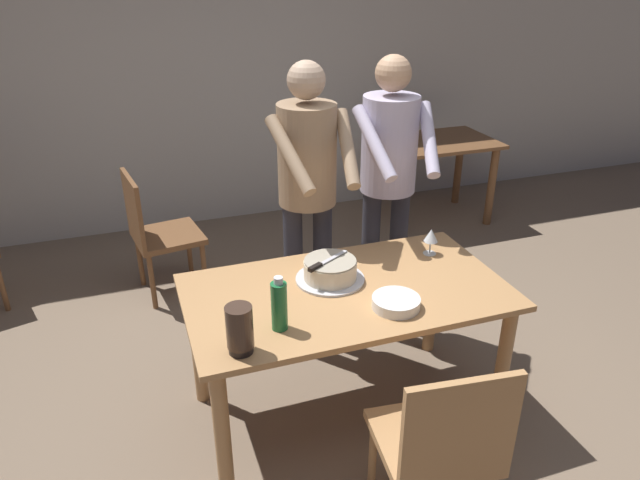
{
  "coord_description": "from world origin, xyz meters",
  "views": [
    {
      "loc": [
        -0.92,
        -2.25,
        2.19
      ],
      "look_at": [
        -0.04,
        0.26,
        0.9
      ],
      "focal_mm": 33.01,
      "sensor_mm": 36.0,
      "label": 1
    }
  ],
  "objects_px": {
    "plate_stack": "(396,303)",
    "cake_on_platter": "(330,271)",
    "hurricane_lamp": "(240,329)",
    "person_cutting_cake": "(308,182)",
    "wine_glass_near": "(431,236)",
    "person_standing_beside": "(389,170)",
    "cake_knife": "(320,264)",
    "chair_near_side": "(441,444)",
    "main_dining_table": "(346,310)",
    "background_table": "(435,158)",
    "background_chair_0": "(156,230)",
    "water_bottle": "(279,305)"
  },
  "relations": [
    {
      "from": "hurricane_lamp",
      "to": "background_table",
      "type": "height_order",
      "value": "hurricane_lamp"
    },
    {
      "from": "cake_on_platter",
      "to": "wine_glass_near",
      "type": "xyz_separation_m",
      "value": [
        0.6,
        0.09,
        0.05
      ]
    },
    {
      "from": "wine_glass_near",
      "to": "background_chair_0",
      "type": "relative_size",
      "value": 0.16
    },
    {
      "from": "main_dining_table",
      "to": "plate_stack",
      "type": "distance_m",
      "value": 0.3
    },
    {
      "from": "water_bottle",
      "to": "person_standing_beside",
      "type": "bearing_deg",
      "value": 43.91
    },
    {
      "from": "background_table",
      "to": "wine_glass_near",
      "type": "bearing_deg",
      "value": -120.46
    },
    {
      "from": "person_standing_beside",
      "to": "background_chair_0",
      "type": "xyz_separation_m",
      "value": [
        -1.3,
        0.91,
        -0.58
      ]
    },
    {
      "from": "background_table",
      "to": "chair_near_side",
      "type": "bearing_deg",
      "value": -118.79
    },
    {
      "from": "water_bottle",
      "to": "hurricane_lamp",
      "type": "xyz_separation_m",
      "value": [
        -0.19,
        -0.11,
        -0.01
      ]
    },
    {
      "from": "hurricane_lamp",
      "to": "water_bottle",
      "type": "bearing_deg",
      "value": 29.36
    },
    {
      "from": "hurricane_lamp",
      "to": "background_chair_0",
      "type": "height_order",
      "value": "hurricane_lamp"
    },
    {
      "from": "plate_stack",
      "to": "chair_near_side",
      "type": "height_order",
      "value": "chair_near_side"
    },
    {
      "from": "person_cutting_cake",
      "to": "background_chair_0",
      "type": "distance_m",
      "value": 1.36
    },
    {
      "from": "cake_knife",
      "to": "chair_near_side",
      "type": "bearing_deg",
      "value": -78.08
    },
    {
      "from": "background_table",
      "to": "background_chair_0",
      "type": "relative_size",
      "value": 1.11
    },
    {
      "from": "hurricane_lamp",
      "to": "main_dining_table",
      "type": "bearing_deg",
      "value": 28.48
    },
    {
      "from": "main_dining_table",
      "to": "hurricane_lamp",
      "type": "xyz_separation_m",
      "value": [
        -0.58,
        -0.32,
        0.22
      ]
    },
    {
      "from": "hurricane_lamp",
      "to": "plate_stack",
      "type": "bearing_deg",
      "value": 7.41
    },
    {
      "from": "wine_glass_near",
      "to": "person_standing_beside",
      "type": "bearing_deg",
      "value": 94.99
    },
    {
      "from": "cake_knife",
      "to": "background_table",
      "type": "bearing_deg",
      "value": 48.78
    },
    {
      "from": "hurricane_lamp",
      "to": "person_cutting_cake",
      "type": "height_order",
      "value": "person_cutting_cake"
    },
    {
      "from": "background_table",
      "to": "plate_stack",
      "type": "bearing_deg",
      "value": -123.21
    },
    {
      "from": "main_dining_table",
      "to": "cake_on_platter",
      "type": "distance_m",
      "value": 0.21
    },
    {
      "from": "main_dining_table",
      "to": "person_standing_beside",
      "type": "height_order",
      "value": "person_standing_beside"
    },
    {
      "from": "water_bottle",
      "to": "chair_near_side",
      "type": "distance_m",
      "value": 0.84
    },
    {
      "from": "cake_knife",
      "to": "background_table",
      "type": "xyz_separation_m",
      "value": [
        1.79,
        2.05,
        -0.29
      ]
    },
    {
      "from": "main_dining_table",
      "to": "water_bottle",
      "type": "xyz_separation_m",
      "value": [
        -0.39,
        -0.21,
        0.23
      ]
    },
    {
      "from": "plate_stack",
      "to": "chair_near_side",
      "type": "xyz_separation_m",
      "value": [
        -0.07,
        -0.58,
        -0.28
      ]
    },
    {
      "from": "plate_stack",
      "to": "person_standing_beside",
      "type": "xyz_separation_m",
      "value": [
        0.37,
        0.89,
        0.3
      ]
    },
    {
      "from": "cake_on_platter",
      "to": "plate_stack",
      "type": "relative_size",
      "value": 1.55
    },
    {
      "from": "cake_knife",
      "to": "water_bottle",
      "type": "xyz_separation_m",
      "value": [
        -0.28,
        -0.29,
        -0.0
      ]
    },
    {
      "from": "water_bottle",
      "to": "hurricane_lamp",
      "type": "bearing_deg",
      "value": -150.64
    },
    {
      "from": "cake_knife",
      "to": "person_standing_beside",
      "type": "relative_size",
      "value": 0.14
    },
    {
      "from": "main_dining_table",
      "to": "person_standing_beside",
      "type": "bearing_deg",
      "value": 52.14
    },
    {
      "from": "plate_stack",
      "to": "background_chair_0",
      "type": "relative_size",
      "value": 0.24
    },
    {
      "from": "main_dining_table",
      "to": "person_cutting_cake",
      "type": "relative_size",
      "value": 0.89
    },
    {
      "from": "person_cutting_cake",
      "to": "hurricane_lamp",
      "type": "bearing_deg",
      "value": -122.15
    },
    {
      "from": "plate_stack",
      "to": "wine_glass_near",
      "type": "height_order",
      "value": "wine_glass_near"
    },
    {
      "from": "wine_glass_near",
      "to": "hurricane_lamp",
      "type": "relative_size",
      "value": 0.69
    },
    {
      "from": "wine_glass_near",
      "to": "person_standing_beside",
      "type": "relative_size",
      "value": 0.08
    },
    {
      "from": "main_dining_table",
      "to": "cake_knife",
      "type": "bearing_deg",
      "value": 143.87
    },
    {
      "from": "water_bottle",
      "to": "background_chair_0",
      "type": "height_order",
      "value": "water_bottle"
    },
    {
      "from": "chair_near_side",
      "to": "person_standing_beside",
      "type": "bearing_deg",
      "value": 73.38
    },
    {
      "from": "cake_on_platter",
      "to": "hurricane_lamp",
      "type": "xyz_separation_m",
      "value": [
        -0.54,
        -0.43,
        0.06
      ]
    },
    {
      "from": "hurricane_lamp",
      "to": "chair_near_side",
      "type": "xyz_separation_m",
      "value": [
        0.66,
        -0.49,
        -0.37
      ]
    },
    {
      "from": "person_cutting_cake",
      "to": "chair_near_side",
      "type": "relative_size",
      "value": 1.91
    },
    {
      "from": "main_dining_table",
      "to": "wine_glass_near",
      "type": "height_order",
      "value": "wine_glass_near"
    },
    {
      "from": "main_dining_table",
      "to": "hurricane_lamp",
      "type": "distance_m",
      "value": 0.7
    },
    {
      "from": "plate_stack",
      "to": "water_bottle",
      "type": "distance_m",
      "value": 0.55
    },
    {
      "from": "plate_stack",
      "to": "cake_on_platter",
      "type": "bearing_deg",
      "value": 120.44
    }
  ]
}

